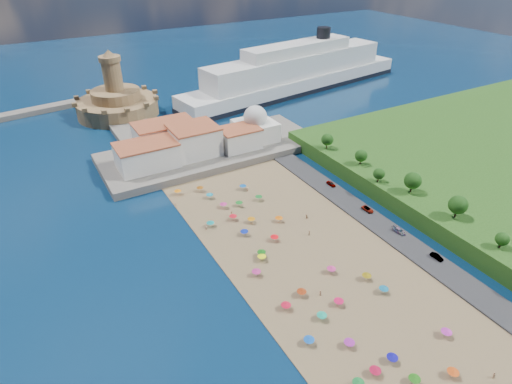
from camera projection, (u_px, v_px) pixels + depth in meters
ground at (288, 259)px, 120.75m from camera, size 700.00×700.00×0.00m
terrace at (211, 150)px, 178.56m from camera, size 90.00×36.00×3.00m
jetty at (136, 133)px, 195.39m from camera, size 18.00×70.00×2.40m
waterfront_buildings at (180, 142)px, 170.20m from camera, size 57.00×29.00×11.00m
domed_building at (255, 126)px, 181.74m from camera, size 16.00×16.00×15.00m
fortress at (117, 102)px, 214.90m from camera, size 40.00×40.00×32.40m
cruise_ship at (297, 74)px, 248.11m from camera, size 153.63×44.52×33.21m
beach_parasols at (311, 284)px, 109.23m from camera, size 32.86×115.71×2.20m
beachgoers at (277, 246)px, 124.16m from camera, size 34.77×94.91×1.89m
parked_cars at (377, 216)px, 137.19m from camera, size 2.36×51.13×1.35m
hillside_trees at (431, 195)px, 131.84m from camera, size 9.54×107.27×7.21m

